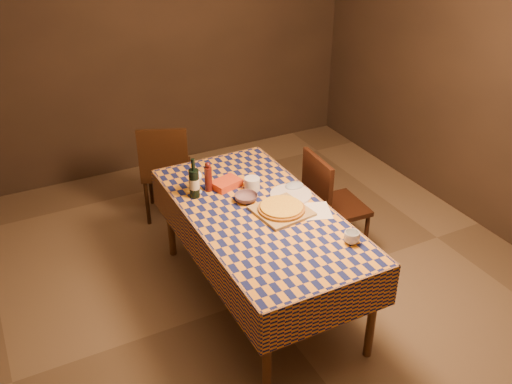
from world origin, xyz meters
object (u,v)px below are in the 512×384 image
dining_table (259,221)px  chair_far (166,167)px  wine_bottle (194,183)px  bowl (246,198)px  chair_right (329,202)px  pizza (282,208)px  white_plate (291,195)px  cutting_board (282,211)px

dining_table → chair_far: chair_far is taller
wine_bottle → chair_far: wine_bottle is taller
dining_table → wine_bottle: size_ratio=6.13×
bowl → chair_right: size_ratio=0.18×
dining_table → bowl: bowl is taller
dining_table → pizza: bearing=-31.4°
dining_table → wine_bottle: bearing=128.8°
bowl → chair_right: chair_right is taller
pizza → chair_right: bearing=27.1°
dining_table → bowl: size_ratio=11.20×
white_plate → chair_far: bearing=111.4°
dining_table → chair_far: (-0.21, 1.39, -0.17)m
bowl → wine_bottle: wine_bottle is taller
dining_table → chair_far: bearing=98.6°
cutting_board → bowl: bowl is taller
cutting_board → chair_far: chair_far is taller
dining_table → cutting_board: 0.18m
white_plate → pizza: bearing=-135.7°
white_plate → chair_right: (0.44, 0.14, -0.26)m
chair_right → bowl: bearing=-175.1°
pizza → wine_bottle: (-0.45, 0.47, 0.08)m
pizza → chair_right: (0.61, 0.31, -0.28)m
bowl → wine_bottle: size_ratio=0.55×
pizza → cutting_board: bearing=180.0°
pizza → wine_bottle: bearing=133.4°
chair_far → chair_right: size_ratio=1.00×
dining_table → pizza: size_ratio=4.40×
white_plate → chair_far: chair_far is taller
cutting_board → wine_bottle: 0.66m
white_plate → chair_right: chair_right is taller
pizza → bowl: 0.29m
white_plate → bowl: bearing=166.0°
dining_table → chair_far: 1.41m
cutting_board → wine_bottle: bearing=133.4°
wine_bottle → chair_far: bearing=83.9°
white_plate → chair_far: (-0.51, 1.30, -0.26)m
pizza → white_plate: (0.17, 0.17, -0.03)m
chair_far → white_plate: bearing=-68.6°
wine_bottle → chair_far: size_ratio=0.32×
chair_far → bowl: bearing=-81.1°
wine_bottle → chair_far: 1.06m
wine_bottle → white_plate: (0.62, -0.30, -0.10)m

